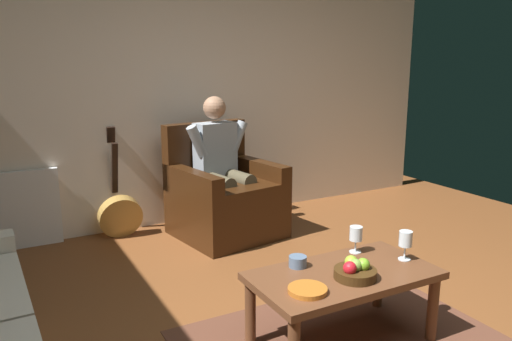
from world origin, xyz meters
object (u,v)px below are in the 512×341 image
object	(u,v)px
person_seated	(222,162)
candle_jar	(298,262)
wine_glass_far	(405,241)
fruit_bowl	(355,271)
coffee_table	(343,283)
guitar	(120,213)
decorative_dish	(308,290)
wine_glass_near	(356,235)
armchair	(224,198)

from	to	relation	value
person_seated	candle_jar	size ratio (longest dim) A/B	12.28
person_seated	wine_glass_far	bearing A→B (deg)	87.84
fruit_bowl	candle_jar	world-z (taller)	fruit_bowl
coffee_table	candle_jar	distance (m)	0.27
guitar	decorative_dish	world-z (taller)	guitar
coffee_table	guitar	world-z (taller)	guitar
coffee_table	wine_glass_far	bearing A→B (deg)	175.96
wine_glass_far	person_seated	bearing A→B (deg)	-83.15
person_seated	fruit_bowl	size ratio (longest dim) A/B	5.45
person_seated	wine_glass_far	world-z (taller)	person_seated
coffee_table	fruit_bowl	bearing A→B (deg)	92.30
decorative_dish	wine_glass_near	bearing A→B (deg)	-151.44
armchair	fruit_bowl	size ratio (longest dim) A/B	4.37
person_seated	coffee_table	world-z (taller)	person_seated
wine_glass_far	decorative_dish	xyz separation A→B (m)	(0.71, 0.07, -0.10)
wine_glass_far	candle_jar	world-z (taller)	wine_glass_far
decorative_dish	armchair	bearing A→B (deg)	-103.59
person_seated	wine_glass_far	size ratio (longest dim) A/B	7.14
decorative_dish	coffee_table	bearing A→B (deg)	-161.37
armchair	decorative_dish	distance (m)	2.06
armchair	coffee_table	distance (m)	1.91
guitar	decorative_dish	distance (m)	2.40
coffee_table	fruit_bowl	xyz separation A→B (m)	(-0.00, 0.09, 0.10)
wine_glass_near	wine_glass_far	size ratio (longest dim) A/B	0.94
guitar	wine_glass_far	distance (m)	2.55
person_seated	wine_glass_near	size ratio (longest dim) A/B	7.61
decorative_dish	guitar	bearing A→B (deg)	-81.67
coffee_table	wine_glass_near	distance (m)	0.35
fruit_bowl	decorative_dish	distance (m)	0.31
guitar	decorative_dish	bearing A→B (deg)	98.33
person_seated	guitar	bearing A→B (deg)	-31.91
wine_glass_near	candle_jar	size ratio (longest dim) A/B	1.61
wine_glass_far	fruit_bowl	distance (m)	0.42
guitar	fruit_bowl	world-z (taller)	guitar
wine_glass_near	armchair	bearing A→B (deg)	-88.09
fruit_bowl	wine_glass_near	bearing A→B (deg)	-129.87
wine_glass_near	candle_jar	distance (m)	0.42
coffee_table	decorative_dish	size ratio (longest dim) A/B	5.17
wine_glass_far	fruit_bowl	xyz separation A→B (m)	(0.41, 0.06, -0.07)
person_seated	guitar	size ratio (longest dim) A/B	1.26
person_seated	candle_jar	world-z (taller)	person_seated
armchair	coffee_table	world-z (taller)	armchair
person_seated	wine_glass_far	distance (m)	1.96
person_seated	wine_glass_near	xyz separation A→B (m)	(-0.06, 1.72, -0.13)
coffee_table	decorative_dish	bearing A→B (deg)	18.63
candle_jar	guitar	bearing A→B (deg)	-77.19
armchair	fruit_bowl	world-z (taller)	armchair
armchair	coffee_table	xyz separation A→B (m)	(0.18, 1.90, 0.02)
armchair	person_seated	xyz separation A→B (m)	(0.00, -0.02, 0.32)
guitar	wine_glass_near	bearing A→B (deg)	113.18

